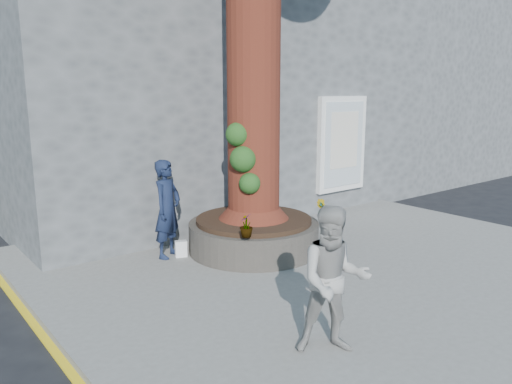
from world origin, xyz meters
TOP-DOWN VIEW (x-y plane):
  - ground at (0.00, 0.00)m, footprint 120.00×120.00m
  - pavement at (1.50, 1.00)m, footprint 9.00×8.00m
  - yellow_line at (-3.05, 1.00)m, footprint 0.10×30.00m
  - stone_shop at (2.50, 7.20)m, footprint 10.30×8.30m
  - neighbour_shop at (10.50, 7.20)m, footprint 6.00×8.00m
  - planter at (0.80, 2.00)m, footprint 2.30×2.30m
  - man at (-0.55, 2.65)m, footprint 0.73×0.65m
  - woman at (-0.69, -1.30)m, footprint 1.01×0.96m
  - shopping_bag at (-0.40, 2.50)m, footprint 0.23×0.18m
  - plant_a at (1.65, 1.15)m, footprint 0.21×0.18m
  - plant_b at (1.65, 1.15)m, footprint 0.28×0.28m
  - plant_c at (-0.01, 1.15)m, footprint 0.29×0.29m
  - plant_d at (1.65, 2.85)m, footprint 0.30×0.33m

SIDE VIEW (x-z plane):
  - ground at x=0.00m, z-range 0.00..0.00m
  - yellow_line at x=-3.05m, z-range 0.00..0.01m
  - pavement at x=1.50m, z-range 0.00..0.12m
  - shopping_bag at x=-0.40m, z-range 0.12..0.40m
  - planter at x=0.80m, z-range 0.11..0.71m
  - plant_d at x=1.65m, z-range 0.72..1.04m
  - plant_a at x=1.65m, z-range 0.72..1.05m
  - plant_c at x=-0.01m, z-range 0.72..1.08m
  - plant_b at x=1.65m, z-range 0.72..1.09m
  - woman at x=-0.69m, z-range 0.12..1.75m
  - man at x=-0.55m, z-range 0.12..1.80m
  - neighbour_shop at x=10.50m, z-range 0.00..6.00m
  - stone_shop at x=2.50m, z-range 0.01..6.31m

